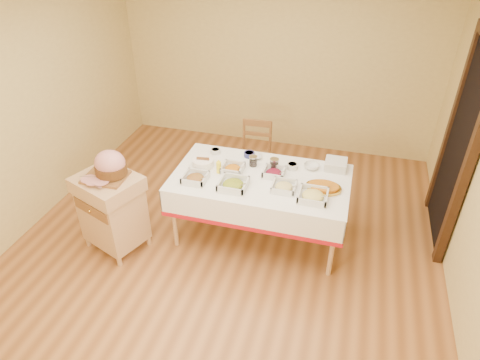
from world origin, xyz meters
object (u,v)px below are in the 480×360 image
at_px(dining_chair, 255,155).
at_px(preserve_jar_right, 274,164).
at_px(dining_table, 260,190).
at_px(butcher_cart, 112,208).
at_px(ham_on_board, 110,166).
at_px(bread_basket, 203,163).
at_px(plate_stack, 336,165).
at_px(preserve_jar_left, 253,161).
at_px(mustard_bottle, 219,167).
at_px(brass_platter, 323,187).

relative_size(dining_chair, preserve_jar_right, 7.18).
height_order(dining_table, preserve_jar_right, preserve_jar_right).
distance_m(butcher_cart, ham_on_board, 0.50).
xyz_separation_m(ham_on_board, bread_basket, (0.74, 0.60, -0.18)).
distance_m(dining_table, butcher_cart, 1.55).
relative_size(bread_basket, plate_stack, 1.00).
height_order(dining_chair, bread_basket, dining_chair).
distance_m(dining_chair, preserve_jar_right, 0.92).
bearing_deg(plate_stack, preserve_jar_right, -163.35).
distance_m(preserve_jar_left, plate_stack, 0.88).
height_order(dining_table, dining_chair, dining_chair).
xyz_separation_m(dining_table, preserve_jar_right, (0.10, 0.19, 0.22)).
xyz_separation_m(dining_chair, mustard_bottle, (-0.15, -0.98, 0.38)).
relative_size(preserve_jar_right, bread_basket, 0.54).
height_order(dining_chair, brass_platter, dining_chair).
bearing_deg(brass_platter, bread_basket, 176.14).
bearing_deg(plate_stack, brass_platter, -100.53).
xyz_separation_m(dining_chair, ham_on_board, (-1.09, -1.51, 0.53)).
bearing_deg(butcher_cart, dining_chair, 53.64).
bearing_deg(butcher_cart, preserve_jar_right, 27.29).
distance_m(dining_table, ham_on_board, 1.54).
height_order(dining_chair, preserve_jar_left, dining_chair).
bearing_deg(bread_basket, plate_stack, 13.92).
xyz_separation_m(butcher_cart, brass_platter, (2.07, 0.55, 0.29)).
relative_size(dining_table, butcher_cart, 2.10).
relative_size(dining_table, brass_platter, 5.11).
distance_m(preserve_jar_right, brass_platter, 0.60).
bearing_deg(plate_stack, mustard_bottle, -160.42).
xyz_separation_m(preserve_jar_left, mustard_bottle, (-0.31, -0.23, 0.02)).
bearing_deg(plate_stack, ham_on_board, -155.97).
xyz_separation_m(butcher_cart, dining_chair, (1.13, 1.54, -0.04)).
height_order(bread_basket, plate_stack, bread_basket).
distance_m(preserve_jar_right, plate_stack, 0.66).
height_order(preserve_jar_right, mustard_bottle, mustard_bottle).
relative_size(dining_chair, preserve_jar_left, 7.72).
relative_size(preserve_jar_right, mustard_bottle, 0.77).
relative_size(dining_table, bread_basket, 8.08).
height_order(preserve_jar_left, brass_platter, preserve_jar_left).
height_order(bread_basket, brass_platter, bread_basket).
distance_m(dining_table, bread_basket, 0.68).
height_order(plate_stack, brass_platter, plate_stack).
bearing_deg(ham_on_board, brass_platter, 14.20).
bearing_deg(plate_stack, preserve_jar_left, -168.03).
relative_size(preserve_jar_left, preserve_jar_right, 0.93).
bearing_deg(brass_platter, preserve_jar_right, 156.44).
height_order(preserve_jar_right, bread_basket, preserve_jar_right).
xyz_separation_m(dining_chair, bread_basket, (-0.35, -0.91, 0.35)).
bearing_deg(dining_chair, ham_on_board, -125.90).
bearing_deg(brass_platter, ham_on_board, -165.80).
bearing_deg(dining_table, mustard_bottle, -175.56).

